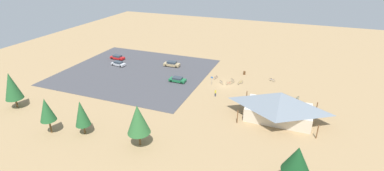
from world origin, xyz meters
The scene contains 22 objects.
ground centered at (0.00, 0.00, 0.00)m, with size 160.00×160.00×0.00m, color #9E7F56.
parking_lot_asphalt centered at (25.39, 0.42, 0.03)m, with size 38.37×34.35×0.05m, color #424247.
bike_pavilion centered at (-13.50, 11.77, 3.12)m, with size 14.30×9.18×5.65m.
trash_bin centered at (-2.91, -8.39, 0.45)m, with size 0.60×0.60×0.90m, color brown.
lot_sign centered at (3.30, 1.04, 1.41)m, with size 0.56×0.08×2.20m.
pine_far_west centered at (-17.25, 29.36, 4.54)m, with size 3.77×3.77×6.43m.
pine_center centered at (7.12, 28.86, 5.00)m, with size 3.80×3.80×7.52m.
pine_east centered at (37.90, 26.80, 4.92)m, with size 3.45×3.45×7.78m.
pine_mideast centered at (18.11, 29.46, 4.14)m, with size 2.61×2.61×6.50m.
pine_far_east centered at (23.88, 31.41, 4.70)m, with size 2.73×2.73×6.85m.
bicycle_silver_near_porch centered at (-1.11, -2.29, 0.40)m, with size 1.14×1.41×0.89m.
bicycle_blue_lone_west centered at (-10.39, -6.35, 0.37)m, with size 1.61×0.73×0.78m.
bicycle_teal_lone_east centered at (-16.78, 2.29, 0.38)m, with size 0.78×1.68×0.87m.
bicycle_red_edge_north centered at (-0.69, -0.41, 0.38)m, with size 1.25×1.25×0.88m.
bicycle_purple_by_bin centered at (3.40, -2.72, 0.35)m, with size 0.65×1.55×0.78m.
bicycle_white_trailside centered at (1.21, -0.34, 0.35)m, with size 1.24×1.08×0.77m.
bicycle_yellow_edge_south centered at (-3.26, -1.84, 0.40)m, with size 1.01×1.56×0.91m.
car_silver_second_row centered at (32.47, -1.79, 0.71)m, with size 4.40×2.22×1.32m.
car_red_mid_lot centered at (35.99, -6.46, 0.71)m, with size 4.65×2.11×1.33m.
car_green_far_end centered at (11.83, 2.66, 0.69)m, with size 4.23×1.90×1.26m.
car_tan_back_corner centered at (17.82, -6.92, 0.77)m, with size 4.70×2.03×1.46m.
visitor_at_bikes centered at (0.61, 6.87, 0.91)m, with size 0.37×0.36×1.73m.
Camera 1 is at (-14.98, 62.02, 28.79)m, focal length 26.36 mm.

